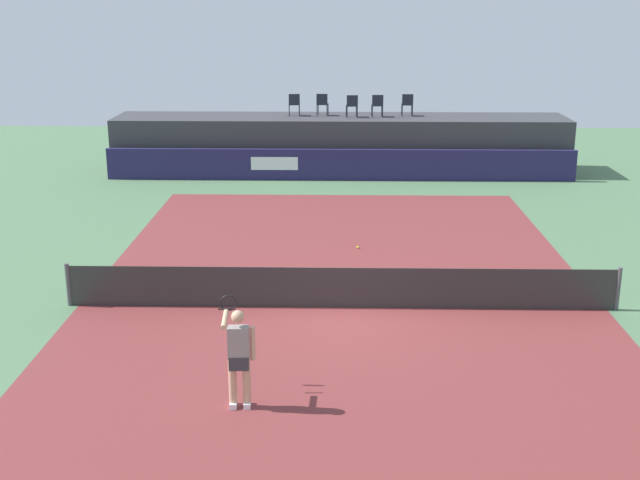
% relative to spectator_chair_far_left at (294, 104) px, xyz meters
% --- Properties ---
extents(ground_plane, '(48.00, 48.00, 0.00)m').
position_rel_spectator_chair_far_left_xyz_m(ground_plane, '(1.86, -12.44, -2.69)').
color(ground_plane, '#4C704C').
extents(court_inner, '(12.00, 22.00, 0.00)m').
position_rel_spectator_chair_far_left_xyz_m(court_inner, '(1.86, -15.44, -2.69)').
color(court_inner, maroon).
rests_on(court_inner, ground).
extents(sponsor_wall, '(18.00, 0.22, 1.20)m').
position_rel_spectator_chair_far_left_xyz_m(sponsor_wall, '(1.84, -1.94, -2.09)').
color(sponsor_wall, '#231E4C').
rests_on(sponsor_wall, ground).
extents(spectator_platform, '(18.00, 2.80, 2.20)m').
position_rel_spectator_chair_far_left_xyz_m(spectator_platform, '(1.86, -0.14, -1.59)').
color(spectator_platform, '#38383D').
rests_on(spectator_platform, ground).
extents(spectator_chair_far_left, '(0.47, 0.47, 0.89)m').
position_rel_spectator_chair_far_left_xyz_m(spectator_chair_far_left, '(0.00, 0.00, 0.00)').
color(spectator_chair_far_left, '#1E232D').
rests_on(spectator_chair_far_left, spectator_platform).
extents(spectator_chair_left, '(0.48, 0.48, 0.89)m').
position_rel_spectator_chair_far_left_xyz_m(spectator_chair_left, '(1.12, 0.06, 0.00)').
color(spectator_chair_left, '#1E232D').
rests_on(spectator_chair_left, spectator_platform).
extents(spectator_chair_center, '(0.47, 0.47, 0.89)m').
position_rel_spectator_chair_far_left_xyz_m(spectator_chair_center, '(2.30, -0.38, 0.00)').
color(spectator_chair_center, '#1E232D').
rests_on(spectator_chair_center, spectator_platform).
extents(spectator_chair_right, '(0.46, 0.46, 0.89)m').
position_rel_spectator_chair_far_left_xyz_m(spectator_chair_right, '(3.31, -0.27, 0.00)').
color(spectator_chair_right, '#1E232D').
rests_on(spectator_chair_right, spectator_platform).
extents(spectator_chair_far_right, '(0.45, 0.45, 0.89)m').
position_rel_spectator_chair_far_left_xyz_m(spectator_chair_far_right, '(4.52, 0.03, 0.00)').
color(spectator_chair_far_right, '#1E232D').
rests_on(spectator_chair_far_right, spectator_platform).
extents(tennis_net, '(12.40, 0.02, 0.95)m').
position_rel_spectator_chair_far_left_xyz_m(tennis_net, '(1.86, -15.44, -2.22)').
color(tennis_net, '#2D2D2D').
rests_on(tennis_net, ground).
extents(net_post_near, '(0.10, 0.10, 1.00)m').
position_rel_spectator_chair_far_left_xyz_m(net_post_near, '(-4.34, -15.44, -2.19)').
color(net_post_near, '#4C4C51').
rests_on(net_post_near, ground).
extents(net_post_far, '(0.10, 0.10, 1.00)m').
position_rel_spectator_chair_far_left_xyz_m(net_post_far, '(8.06, -15.44, -2.19)').
color(net_post_far, '#4C4C51').
rests_on(net_post_far, ground).
extents(tennis_player, '(0.73, 1.13, 1.77)m').
position_rel_spectator_chair_far_left_xyz_m(tennis_player, '(0.11, -20.13, -1.73)').
color(tennis_player, white).
rests_on(tennis_player, court_inner).
extents(tennis_ball, '(0.07, 0.07, 0.07)m').
position_rel_spectator_chair_far_left_xyz_m(tennis_ball, '(2.34, -10.89, -2.66)').
color(tennis_ball, '#D8EA33').
rests_on(tennis_ball, court_inner).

